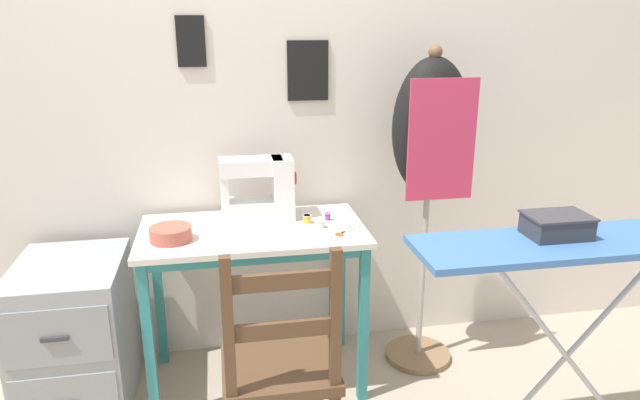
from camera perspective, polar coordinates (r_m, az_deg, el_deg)
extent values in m
cube|color=silver|center=(2.67, -7.67, 10.22)|extent=(10.00, 0.05, 2.55)
cube|color=black|center=(2.62, -12.79, 15.21)|extent=(0.12, 0.01, 0.22)
cube|color=black|center=(2.66, -1.23, 12.80)|extent=(0.19, 0.01, 0.27)
cube|color=silver|center=(2.48, -6.76, -3.11)|extent=(0.96, 0.53, 0.02)
cube|color=teal|center=(2.28, -6.34, -5.86)|extent=(0.88, 0.03, 0.04)
cube|color=teal|center=(2.45, -16.72, -13.78)|extent=(0.04, 0.04, 0.73)
cube|color=teal|center=(2.50, 4.35, -12.39)|extent=(0.04, 0.04, 0.73)
cube|color=teal|center=(2.85, -15.82, -9.08)|extent=(0.04, 0.04, 0.73)
cube|color=teal|center=(2.89, 2.06, -7.99)|extent=(0.04, 0.04, 0.73)
cube|color=white|center=(2.59, -6.26, -0.92)|extent=(0.32, 0.17, 0.08)
cube|color=white|center=(2.56, -3.77, 2.15)|extent=(0.09, 0.15, 0.20)
cube|color=white|center=(2.53, -6.92, 3.36)|extent=(0.28, 0.13, 0.07)
cube|color=white|center=(2.56, -9.54, 1.09)|extent=(0.04, 0.10, 0.13)
cylinder|color=#B22D2D|center=(2.57, -2.60, 2.21)|extent=(0.02, 0.06, 0.06)
cylinder|color=#99999E|center=(2.54, -3.82, 4.55)|extent=(0.01, 0.01, 0.02)
cylinder|color=#B25647|center=(2.39, -14.70, -3.28)|extent=(0.17, 0.17, 0.06)
cylinder|color=brown|center=(2.38, -14.75, -2.69)|extent=(0.14, 0.14, 0.01)
cube|color=silver|center=(2.44, 2.80, -2.92)|extent=(0.08, 0.10, 0.00)
cube|color=silver|center=(2.44, 3.12, -3.00)|extent=(0.10, 0.08, 0.00)
torus|color=#DB511E|center=(2.38, 2.00, -3.49)|extent=(0.03, 0.03, 0.01)
torus|color=#DB511E|center=(2.38, 1.91, -3.47)|extent=(0.03, 0.03, 0.01)
cylinder|color=yellow|center=(2.51, -1.32, -1.92)|extent=(0.03, 0.03, 0.04)
cylinder|color=beige|center=(2.51, -1.32, -1.55)|extent=(0.04, 0.04, 0.00)
cylinder|color=beige|center=(2.52, -1.32, -2.29)|extent=(0.04, 0.04, 0.00)
cylinder|color=silver|center=(2.46, 0.08, -2.42)|extent=(0.03, 0.03, 0.03)
cylinder|color=beige|center=(2.45, 0.08, -2.08)|extent=(0.04, 0.04, 0.00)
cylinder|color=beige|center=(2.46, 0.08, -2.75)|extent=(0.04, 0.04, 0.00)
cylinder|color=purple|center=(2.55, 0.77, -1.66)|extent=(0.02, 0.02, 0.04)
cylinder|color=beige|center=(2.54, 0.77, -1.31)|extent=(0.03, 0.03, 0.00)
cylinder|color=beige|center=(2.55, 0.76, -2.02)|extent=(0.03, 0.03, 0.00)
cube|color=#513823|center=(2.11, -4.14, -16.18)|extent=(0.40, 0.38, 0.04)
cube|color=#513823|center=(2.37, -8.80, -18.94)|extent=(0.04, 0.04, 0.42)
cube|color=#513823|center=(2.39, -0.20, -18.28)|extent=(0.04, 0.04, 0.42)
cube|color=#513823|center=(1.83, -9.16, -12.52)|extent=(0.04, 0.04, 0.48)
cube|color=#513823|center=(1.86, 1.57, -11.72)|extent=(0.04, 0.04, 0.48)
cube|color=#513823|center=(1.77, -3.84, -8.12)|extent=(0.34, 0.02, 0.06)
cube|color=#513823|center=(1.85, -3.73, -12.82)|extent=(0.34, 0.02, 0.06)
cube|color=#93999E|center=(2.71, -23.20, -12.24)|extent=(0.43, 0.54, 0.65)
cube|color=gray|center=(2.41, -24.96, -12.40)|extent=(0.40, 0.01, 0.23)
cube|color=#333338|center=(2.41, -25.02, -12.51)|extent=(0.10, 0.01, 0.02)
cylinder|color=#846647|center=(2.99, 9.73, -14.98)|extent=(0.32, 0.32, 0.03)
cylinder|color=#ADA89E|center=(2.76, 10.23, -6.70)|extent=(0.03, 0.03, 0.91)
ellipsoid|color=black|center=(2.57, 11.04, 7.11)|extent=(0.35, 0.25, 0.61)
sphere|color=brown|center=(2.53, 11.48, 14.31)|extent=(0.06, 0.06, 0.06)
cube|color=#C63356|center=(2.45, 12.10, 5.85)|extent=(0.30, 0.01, 0.52)
cube|color=#3D6BAD|center=(2.15, 24.85, -3.85)|extent=(1.19, 0.30, 0.02)
cylinder|color=#B7B7BC|center=(2.34, 23.42, -14.15)|extent=(0.73, 0.02, 0.88)
cylinder|color=#B7B7BC|center=(2.34, 23.42, -14.15)|extent=(0.73, 0.02, 0.88)
cube|color=#333338|center=(2.12, 22.58, -2.46)|extent=(0.21, 0.14, 0.07)
cube|color=#38383D|center=(2.11, 22.71, -1.44)|extent=(0.22, 0.15, 0.01)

